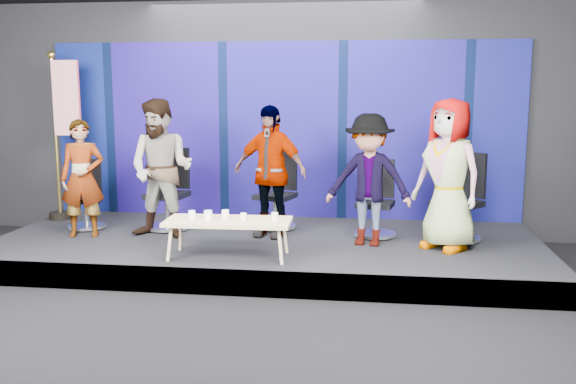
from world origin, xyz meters
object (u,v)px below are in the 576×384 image
coffee_table (228,223)px  mug_e (275,216)px  panelist_a (82,178)px  mug_b (208,215)px  panelist_c (270,171)px  chair_e (459,212)px  flag_stand (63,132)px  chair_d (376,211)px  panelist_e (448,175)px  panelist_d (369,180)px  mug_a (192,215)px  chair_c (277,203)px  chair_a (87,206)px  mug_c (225,214)px  chair_b (169,203)px  panelist_b (161,169)px  mug_d (243,217)px

coffee_table → mug_e: mug_e is taller
panelist_a → mug_b: bearing=-39.5°
panelist_c → chair_e: bearing=18.4°
flag_stand → mug_b: bearing=-34.8°
chair_d → panelist_e: panelist_e is taller
panelist_d → chair_e: (1.15, 0.38, -0.44)m
chair_e → chair_d: bearing=-144.7°
mug_a → flag_stand: bearing=143.7°
chair_c → chair_a: bearing=-156.1°
mug_a → chair_c: bearing=65.2°
chair_d → flag_stand: bearing=-175.6°
mug_a → mug_b: (0.20, -0.03, 0.01)m
chair_e → panelist_d: bearing=-120.2°
chair_c → flag_stand: flag_stand is taller
panelist_a → chair_c: bearing=2.7°
chair_c → panelist_c: size_ratio=0.62×
chair_d → mug_b: (-1.90, -1.34, 0.16)m
coffee_table → mug_c: mug_c is taller
chair_d → chair_a: bearing=-168.9°
mug_e → coffee_table: bearing=-176.5°
chair_b → mug_b: chair_b is taller
panelist_e → mug_e: panelist_e is taller
panelist_e → coffee_table: 2.68m
chair_b → flag_stand: size_ratio=0.45×
panelist_b → panelist_e: (3.60, -0.13, 0.01)m
chair_e → mug_a: (-3.16, -1.20, 0.12)m
mug_b → mug_c: bearing=32.5°
chair_a → chair_b: bearing=-10.4°
panelist_a → mug_a: size_ratio=16.00×
coffee_table → mug_e: bearing=3.5°
coffee_table → mug_e: 0.54m
chair_a → chair_b: chair_b is taller
panelist_b → mug_c: panelist_b is taller
panelist_c → chair_e: (2.43, 0.09, -0.49)m
panelist_b → panelist_c: 1.40m
mug_b → panelist_e: bearing=15.7°
mug_a → mug_c: mug_c is taller
chair_a → mug_b: 2.45m
panelist_e → chair_d: bearing=-172.7°
panelist_e → mug_c: (-2.58, -0.66, -0.42)m
chair_b → panelist_c: bearing=-3.1°
chair_e → mug_a: chair_e is taller
mug_c → flag_stand: flag_stand is taller
mug_d → flag_stand: size_ratio=0.04×
mug_b → chair_b: bearing=123.4°
panelist_e → mug_a: size_ratio=18.93×
chair_d → mug_b: chair_d is taller
panelist_e → chair_b: bearing=-148.5°
chair_d → chair_b: bearing=-170.9°
panelist_e → coffee_table: (-2.53, -0.73, -0.50)m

